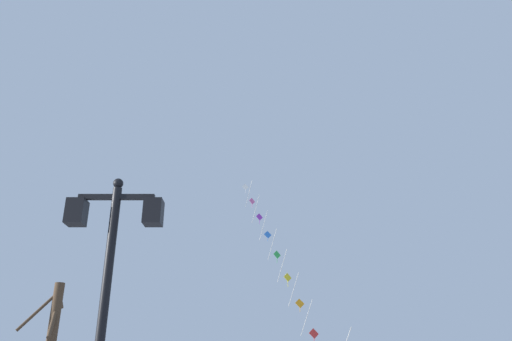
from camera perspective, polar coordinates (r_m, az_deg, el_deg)
name	(u,v)px	position (r m, az deg, el deg)	size (l,w,h in m)	color
twin_lantern_lamp_post	(109,264)	(7.77, -16.59, -10.32)	(1.47, 0.28, 4.51)	black
kite_train	(280,262)	(22.26, 2.79, -10.43)	(3.85, 9.76, 11.78)	brown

